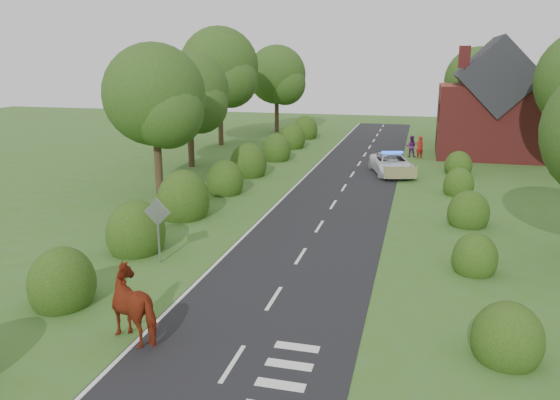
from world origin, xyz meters
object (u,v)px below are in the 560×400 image
(police_van, at_px, (392,164))
(pedestrian_red, at_px, (420,147))
(road_sign, at_px, (158,221))
(pedestrian_purple, at_px, (411,146))
(cow, at_px, (139,309))

(police_van, bearing_deg, pedestrian_red, 59.98)
(police_van, distance_m, pedestrian_red, 6.91)
(road_sign, bearing_deg, police_van, 68.21)
(police_van, distance_m, pedestrian_purple, 7.26)
(cow, height_order, pedestrian_red, pedestrian_red)
(cow, bearing_deg, pedestrian_red, -171.06)
(cow, bearing_deg, road_sign, -136.70)
(pedestrian_purple, bearing_deg, police_van, 84.72)
(police_van, xyz_separation_m, pedestrian_red, (1.72, 6.69, 0.16))
(road_sign, distance_m, pedestrian_red, 27.09)
(road_sign, xyz_separation_m, pedestrian_purple, (8.57, 25.95, -0.82))
(police_van, height_order, pedestrian_purple, pedestrian_purple)
(cow, bearing_deg, police_van, -170.70)
(cow, distance_m, pedestrian_purple, 31.90)
(police_van, bearing_deg, cow, -118.38)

